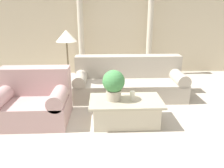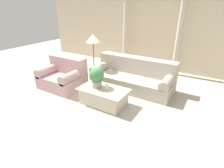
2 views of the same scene
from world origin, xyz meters
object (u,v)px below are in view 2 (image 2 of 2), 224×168
Objects in this scene: coffee_table at (104,96)px; potted_plant at (97,76)px; floor_lamp at (93,41)px; loveseat at (64,76)px; sofa_long at (133,77)px.

coffee_table is 0.55m from potted_plant.
loveseat is at bearing -119.98° from floor_lamp.
coffee_table is (1.66, -0.25, -0.14)m from loveseat.
potted_plant is at bearing -50.68° from floor_lamp.
loveseat is 2.41× the size of potted_plant.
floor_lamp is at bearing 134.80° from coffee_table.
potted_plant is at bearing -9.23° from loveseat.
sofa_long is 2.14m from loveseat.
potted_plant reaches higher than coffee_table.
sofa_long is at bearing 29.60° from loveseat.
potted_plant is (-0.42, -1.29, 0.37)m from sofa_long.
floor_lamp is (-0.93, 1.13, 0.59)m from potted_plant.
floor_lamp reaches higher than coffee_table.
coffee_table is (-0.21, -1.31, -0.13)m from sofa_long.
floor_lamp is (0.52, 0.90, 0.96)m from loveseat.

